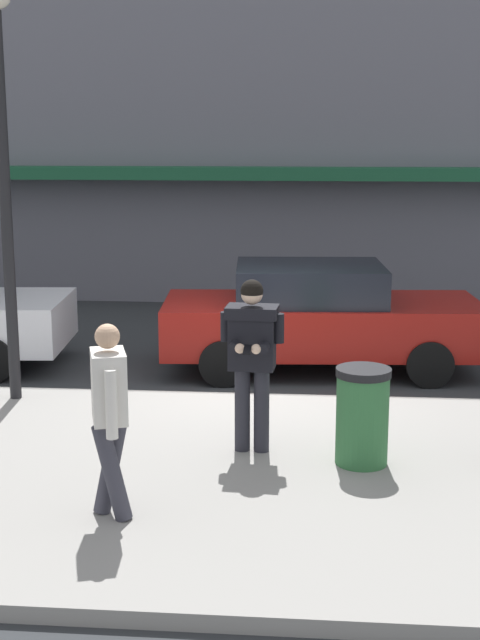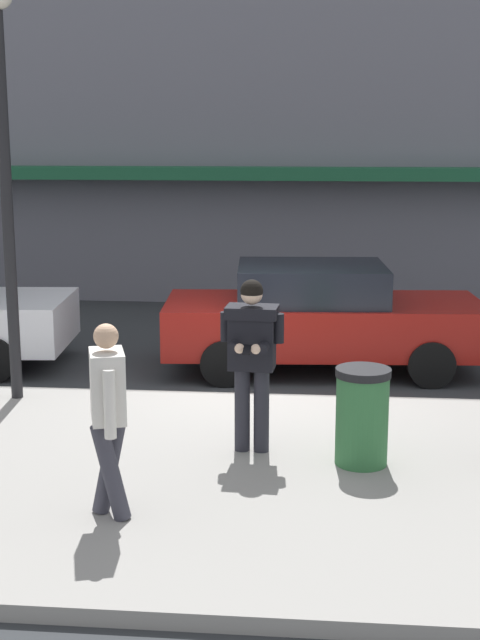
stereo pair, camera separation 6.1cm
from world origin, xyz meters
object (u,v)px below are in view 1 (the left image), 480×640
(man_texting_on_phone, at_px, (252,347))
(pedestrian_in_light_coat, at_px, (110,409))
(parked_sedan_mid, at_px, (319,316))
(trash_bin, at_px, (362,416))
(street_lamp_post, at_px, (3,153))

(man_texting_on_phone, height_order, pedestrian_in_light_coat, man_texting_on_phone)
(parked_sedan_mid, bearing_deg, pedestrian_in_light_coat, -107.78)
(parked_sedan_mid, xyz_separation_m, man_texting_on_phone, (-0.69, -3.79, 0.46))
(parked_sedan_mid, height_order, pedestrian_in_light_coat, pedestrian_in_light_coat)
(man_texting_on_phone, distance_m, pedestrian_in_light_coat, 2.02)
(man_texting_on_phone, relative_size, trash_bin, 1.84)
(street_lamp_post, xyz_separation_m, trash_bin, (4.18, -1.88, -2.51))
(pedestrian_in_light_coat, xyz_separation_m, trash_bin, (2.19, 1.44, -0.47))
(pedestrian_in_light_coat, height_order, trash_bin, pedestrian_in_light_coat)
(pedestrian_in_light_coat, bearing_deg, street_lamp_post, 120.92)
(man_texting_on_phone, bearing_deg, pedestrian_in_light_coat, -122.32)
(man_texting_on_phone, relative_size, pedestrian_in_light_coat, 1.06)
(trash_bin, bearing_deg, man_texting_on_phone, 167.14)
(pedestrian_in_light_coat, distance_m, trash_bin, 2.67)
(parked_sedan_mid, distance_m, trash_bin, 4.07)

